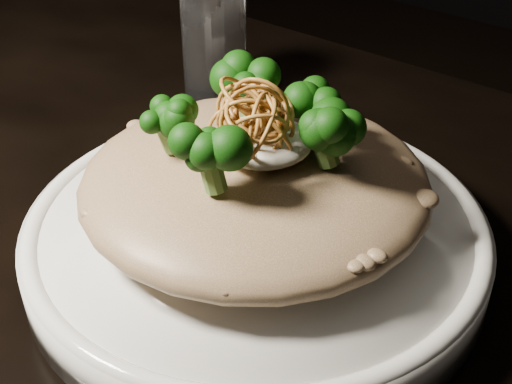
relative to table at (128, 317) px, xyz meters
The scene contains 7 objects.
table is the anchor object (origin of this frame).
plate 0.14m from the table, 24.47° to the left, with size 0.31×0.31×0.03m, color silver.
risotto 0.17m from the table, 28.39° to the left, with size 0.23×0.23×0.05m, color brown.
broccoli 0.22m from the table, 27.66° to the left, with size 0.15×0.15×0.05m, color black, non-canonical shape.
cheese 0.21m from the table, 25.85° to the left, with size 0.06×0.06×0.02m, color white.
shallots 0.23m from the table, 22.38° to the left, with size 0.07×0.07×0.04m, color brown, non-canonical shape.
drinking_glass 0.27m from the table, 113.09° to the left, with size 0.06×0.06×0.11m, color silver.
Camera 1 is at (0.34, -0.26, 1.07)m, focal length 50.00 mm.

